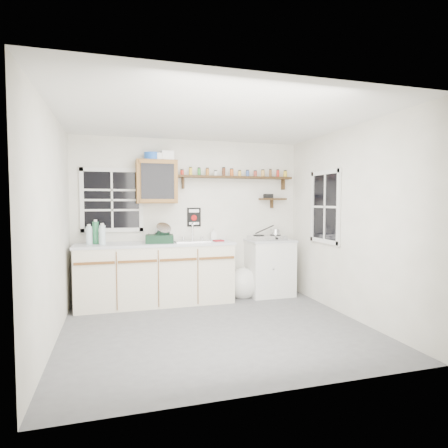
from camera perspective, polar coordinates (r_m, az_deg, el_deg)
The scene contains 18 objects.
room at distance 4.43m, azimuth -1.09°, elevation -0.13°, with size 3.64×3.24×2.54m.
main_cabinet at distance 5.70m, azimuth -10.29°, elevation -7.40°, with size 2.31×0.63×0.92m.
right_cabinet at distance 6.18m, azimuth 6.97°, elevation -6.57°, with size 0.73×0.57×0.91m.
sink at distance 5.72m, azimuth -4.98°, elevation -2.57°, with size 0.52×0.44×0.29m.
upper_cabinet at distance 5.76m, azimuth -10.23°, elevation 6.35°, with size 0.60×0.32×0.65m.
upper_cabinet_clutter at distance 5.79m, azimuth -10.02°, elevation 10.15°, with size 0.44×0.24×0.14m.
spice_shelf at distance 6.10m, azimuth 1.83°, elevation 7.24°, with size 1.91×0.18×0.35m.
secondary_shelf at distance 6.32m, azimuth 7.22°, elevation 3.85°, with size 0.45×0.16×0.24m.
warning_sign at distance 5.99m, azimuth -4.60°, elevation 1.05°, with size 0.22×0.02×0.30m.
window_back at distance 5.86m, azimuth -16.70°, elevation 3.51°, with size 0.93×0.03×0.98m.
window_right at distance 5.65m, azimuth 15.16°, elevation 2.53°, with size 0.03×0.78×1.08m.
water_bottles at distance 5.61m, azimuth -18.95°, elevation -1.45°, with size 0.27×0.20×0.35m.
dish_rack at distance 5.58m, azimuth -9.65°, elevation -1.87°, with size 0.43×0.34×0.30m.
soap_bottle at distance 5.95m, azimuth -1.60°, elevation -1.51°, with size 0.09×0.09×0.19m, color silver.
rag at distance 5.73m, azimuth -0.85°, elevation -2.55°, with size 0.14×0.12×0.02m, color maroon.
hotplate at distance 6.08m, azimuth 6.58°, elevation -2.06°, with size 0.61×0.37×0.08m.
saucepan at distance 6.13m, azimuth 7.77°, elevation -1.22°, with size 0.37×0.26×0.17m.
trash_bag at distance 6.05m, azimuth 2.90°, elevation -9.04°, with size 0.45×0.41×0.52m.
Camera 1 is at (-1.16, -4.27, 1.52)m, focal length 30.00 mm.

